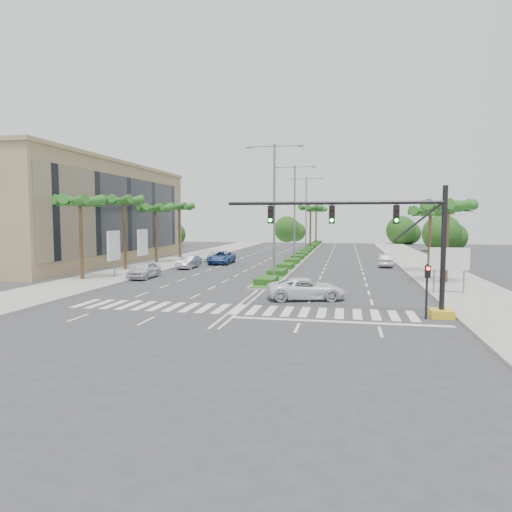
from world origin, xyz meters
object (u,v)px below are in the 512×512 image
at_px(car_parked_a, 144,270).
at_px(car_crossing, 306,289).
at_px(car_parked_c, 222,258).
at_px(car_right, 387,260).
at_px(car_parked_d, 205,255).
at_px(car_parked_b, 189,262).

bearing_deg(car_parked_a, car_crossing, -28.66).
relative_size(car_parked_c, car_crossing, 1.05).
distance_m(car_parked_c, car_right, 19.42).
bearing_deg(car_crossing, car_parked_a, 47.76).
xyz_separation_m(car_parked_c, car_right, (19.42, 0.34, -0.05)).
height_order(car_parked_a, car_crossing, car_parked_a).
bearing_deg(car_parked_a, car_parked_c, 76.87).
distance_m(car_parked_d, car_crossing, 30.88).
height_order(car_parked_c, car_parked_d, car_parked_c).
relative_size(car_crossing, car_right, 1.20).
xyz_separation_m(car_parked_c, car_crossing, (12.27, -22.94, -0.04)).
relative_size(car_parked_c, car_parked_d, 1.18).
bearing_deg(car_parked_b, car_right, 16.96).
height_order(car_parked_d, car_crossing, car_crossing).
bearing_deg(car_parked_b, car_crossing, -48.62).
bearing_deg(car_parked_b, car_parked_a, -95.23).
xyz_separation_m(car_parked_b, car_parked_d, (-1.05, 9.42, -0.03)).
distance_m(car_parked_a, car_parked_c, 15.04).
relative_size(car_parked_b, car_parked_d, 0.92).
height_order(car_parked_c, car_crossing, car_parked_c).
bearing_deg(car_parked_c, car_parked_b, -112.75).
height_order(car_parked_b, car_parked_d, car_parked_b).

